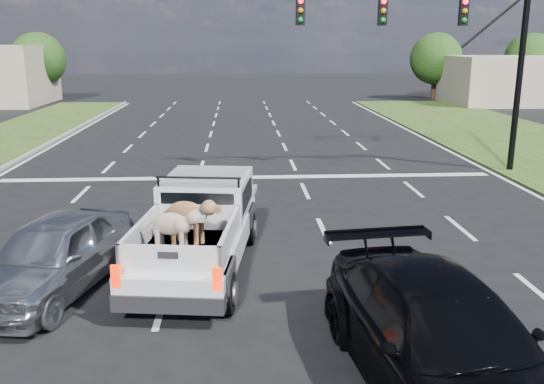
{
  "coord_description": "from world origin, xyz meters",
  "views": [
    {
      "loc": [
        -0.35,
        -9.58,
        4.55
      ],
      "look_at": [
        0.34,
        2.0,
        1.54
      ],
      "focal_mm": 38.0,
      "sensor_mm": 36.0,
      "label": 1
    }
  ],
  "objects_px": {
    "pickup_truck": "(199,226)",
    "traffic_signal": "(456,38)",
    "black_coupe": "(442,340)",
    "silver_sedan": "(53,255)"
  },
  "relations": [
    {
      "from": "black_coupe",
      "to": "pickup_truck",
      "type": "bearing_deg",
      "value": 119.68
    },
    {
      "from": "pickup_truck",
      "to": "silver_sedan",
      "type": "xyz_separation_m",
      "value": [
        -2.65,
        -1.05,
        -0.18
      ]
    },
    {
      "from": "silver_sedan",
      "to": "black_coupe",
      "type": "bearing_deg",
      "value": -16.0
    },
    {
      "from": "black_coupe",
      "to": "traffic_signal",
      "type": "bearing_deg",
      "value": 63.0
    },
    {
      "from": "traffic_signal",
      "to": "silver_sedan",
      "type": "distance_m",
      "value": 15.27
    },
    {
      "from": "pickup_truck",
      "to": "traffic_signal",
      "type": "bearing_deg",
      "value": 53.58
    },
    {
      "from": "traffic_signal",
      "to": "pickup_truck",
      "type": "distance_m",
      "value": 12.69
    },
    {
      "from": "traffic_signal",
      "to": "pickup_truck",
      "type": "xyz_separation_m",
      "value": [
        -8.37,
        -8.73,
        -3.82
      ]
    },
    {
      "from": "pickup_truck",
      "to": "silver_sedan",
      "type": "height_order",
      "value": "pickup_truck"
    },
    {
      "from": "pickup_truck",
      "to": "black_coupe",
      "type": "relative_size",
      "value": 1.02
    }
  ]
}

